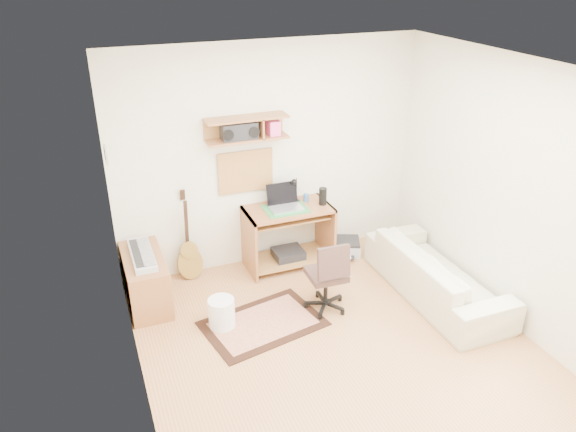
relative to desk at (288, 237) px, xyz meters
name	(u,v)px	position (x,y,z in m)	size (l,w,h in m)	color
floor	(344,355)	(-0.12, -1.73, -0.38)	(3.60, 4.00, 0.01)	#B77E4C
ceiling	(359,74)	(-0.12, -1.73, 2.23)	(3.60, 4.00, 0.01)	white
back_wall	(270,156)	(-0.12, 0.28, 0.93)	(3.60, 0.01, 2.60)	silver
left_wall	(130,273)	(-1.92, -1.73, 0.93)	(0.01, 4.00, 2.60)	silver
right_wall	(521,199)	(1.69, -1.73, 0.93)	(0.01, 4.00, 2.60)	silver
wall_shelf	(247,129)	(-0.42, 0.15, 1.32)	(0.90, 0.25, 0.26)	#9A5F36
cork_board	(246,171)	(-0.42, 0.25, 0.79)	(0.64, 0.03, 0.49)	tan
wall_photo	(106,155)	(-1.91, -0.23, 1.34)	(0.02, 0.20, 0.15)	#4C8CBF
desk	(288,237)	(0.00, 0.00, 0.00)	(1.00, 0.55, 0.75)	#9A5F36
laptop	(286,198)	(-0.04, -0.02, 0.52)	(0.37, 0.37, 0.28)	silver
speaker	(323,196)	(0.41, -0.05, 0.48)	(0.09, 0.09, 0.20)	black
desk_lamp	(296,189)	(0.16, 0.14, 0.53)	(0.10, 0.10, 0.30)	black
pencil_cup	(306,198)	(0.27, 0.10, 0.42)	(0.07, 0.07, 0.09)	#2E568C
boombox	(239,131)	(-0.51, 0.15, 1.30)	(0.38, 0.18, 0.20)	black
rug	(263,323)	(-0.67, -1.01, -0.37)	(1.17, 0.78, 0.02)	#CEAE8A
task_chair	(326,274)	(0.03, -0.98, 0.04)	(0.43, 0.43, 0.83)	#372520
cabinet	(145,280)	(-1.70, -0.18, -0.10)	(0.40, 0.90, 0.55)	#9A5F36
music_keyboard	(142,255)	(-1.70, -0.18, 0.21)	(0.22, 0.70, 0.06)	#B2B5BA
guitar	(188,237)	(-1.15, 0.13, 0.16)	(0.29, 0.18, 1.07)	olive
waste_basket	(222,313)	(-1.07, -0.89, -0.22)	(0.26, 0.26, 0.32)	white
printer	(342,246)	(0.74, 0.02, -0.29)	(0.43, 0.34, 0.16)	#A5A8AA
sofa	(438,266)	(1.26, -1.19, -0.01)	(1.87, 0.55, 0.73)	beige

